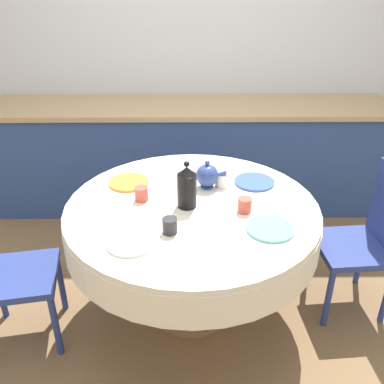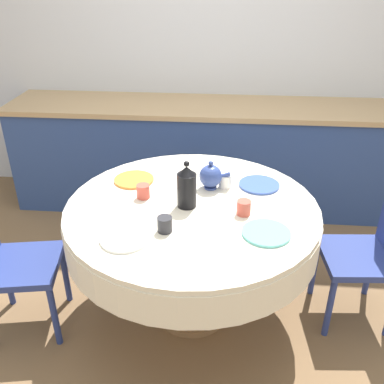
% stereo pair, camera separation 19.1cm
% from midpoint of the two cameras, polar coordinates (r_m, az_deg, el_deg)
% --- Properties ---
extents(ground_plane, '(12.00, 12.00, 0.00)m').
position_cam_midpoint_polar(ground_plane, '(2.75, 2.07, -15.65)').
color(ground_plane, brown).
extents(wall_back, '(7.00, 0.05, 2.60)m').
position_cam_midpoint_polar(wall_back, '(3.74, 4.00, 19.04)').
color(wall_back, silver).
rests_on(wall_back, ground_plane).
extents(kitchen_counter, '(3.24, 0.64, 0.89)m').
position_cam_midpoint_polar(kitchen_counter, '(3.66, 3.42, 4.88)').
color(kitchen_counter, '#2D4784').
rests_on(kitchen_counter, ground_plane).
extents(dining_table, '(1.37, 1.37, 0.76)m').
position_cam_midpoint_polar(dining_table, '(2.35, 2.34, -4.41)').
color(dining_table, olive).
rests_on(dining_table, ground_plane).
extents(chair_left, '(0.43, 0.43, 0.91)m').
position_cam_midpoint_polar(chair_left, '(2.66, 25.10, -6.57)').
color(chair_left, navy).
rests_on(chair_left, ground_plane).
extents(chair_right, '(0.46, 0.46, 0.91)m').
position_cam_midpoint_polar(chair_right, '(2.52, -21.77, -7.85)').
color(chair_right, navy).
rests_on(chair_right, ground_plane).
extents(plate_near_left, '(0.23, 0.23, 0.01)m').
position_cam_midpoint_polar(plate_near_left, '(2.02, -6.27, -6.23)').
color(plate_near_left, white).
rests_on(plate_near_left, dining_table).
extents(cup_near_left, '(0.07, 0.07, 0.08)m').
position_cam_midpoint_polar(cup_near_left, '(2.05, -0.99, -4.40)').
color(cup_near_left, '#28282D').
rests_on(cup_near_left, dining_table).
extents(plate_near_right, '(0.23, 0.23, 0.01)m').
position_cam_midpoint_polar(plate_near_right, '(2.09, 12.47, -5.42)').
color(plate_near_right, '#60BCB7').
rests_on(plate_near_right, dining_table).
extents(cup_near_right, '(0.07, 0.07, 0.08)m').
position_cam_midpoint_polar(cup_near_right, '(2.21, 9.38, -2.13)').
color(cup_near_right, '#CC4C3D').
rests_on(cup_near_right, dining_table).
extents(plate_far_left, '(0.23, 0.23, 0.01)m').
position_cam_midpoint_polar(plate_far_left, '(2.54, -5.63, 1.60)').
color(plate_far_left, orange).
rests_on(plate_far_left, dining_table).
extents(cup_far_left, '(0.07, 0.07, 0.08)m').
position_cam_midpoint_polar(cup_far_left, '(2.34, -4.22, 0.03)').
color(cup_far_left, '#CC4C3D').
rests_on(cup_far_left, dining_table).
extents(plate_far_right, '(0.23, 0.23, 0.01)m').
position_cam_midpoint_polar(plate_far_right, '(2.52, 11.11, 0.90)').
color(plate_far_right, '#3856AD').
rests_on(plate_far_right, dining_table).
extents(cup_far_right, '(0.07, 0.07, 0.08)m').
position_cam_midpoint_polar(cup_far_right, '(2.46, 6.67, 1.40)').
color(cup_far_right, white).
rests_on(cup_far_right, dining_table).
extents(coffee_carafe, '(0.10, 0.10, 0.26)m').
position_cam_midpoint_polar(coffee_carafe, '(2.22, 1.75, 0.62)').
color(coffee_carafe, black).
rests_on(coffee_carafe, dining_table).
extents(teapot, '(0.18, 0.13, 0.17)m').
position_cam_midpoint_polar(teapot, '(2.42, 4.78, 2.06)').
color(teapot, '#33478E').
rests_on(teapot, dining_table).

